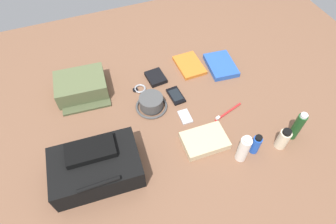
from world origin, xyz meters
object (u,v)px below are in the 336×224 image
(cell_phone, at_px, (176,96))
(deodorant_spray, at_px, (256,144))
(toiletry_pouch, at_px, (81,86))
(lotion_bottle, at_px, (283,139))
(toothpaste_tube, at_px, (244,149))
(wristwatch, at_px, (139,89))
(folded_towel, at_px, (205,141))
(toothbrush, at_px, (227,113))
(travel_guidebook, at_px, (189,65))
(backpack, at_px, (96,167))
(paperback_novel, at_px, (221,65))
(wallet, at_px, (156,77))
(bucket_hat, at_px, (151,103))
(media_player, at_px, (185,117))
(shampoo_bottle, at_px, (297,126))

(cell_phone, bearing_deg, deodorant_spray, 116.17)
(toiletry_pouch, xyz_separation_m, lotion_bottle, (-0.78, 0.64, 0.01))
(toothpaste_tube, xyz_separation_m, wristwatch, (0.30, -0.54, -0.07))
(cell_phone, height_order, folded_towel, folded_towel)
(toiletry_pouch, distance_m, toothbrush, 0.75)
(toiletry_pouch, height_order, lotion_bottle, lotion_bottle)
(cell_phone, relative_size, folded_towel, 0.59)
(cell_phone, distance_m, folded_towel, 0.31)
(deodorant_spray, bearing_deg, lotion_bottle, 171.34)
(travel_guidebook, xyz_separation_m, toothbrush, (-0.04, 0.37, -0.00))
(toothpaste_tube, bearing_deg, wristwatch, -61.37)
(lotion_bottle, bearing_deg, backpack, -10.94)
(wristwatch, bearing_deg, paperback_novel, -179.93)
(wallet, bearing_deg, paperback_novel, 168.39)
(travel_guidebook, distance_m, folded_towel, 0.51)
(bucket_hat, bearing_deg, backpack, 38.97)
(wristwatch, bearing_deg, folded_towel, 113.35)
(toiletry_pouch, xyz_separation_m, toothpaste_tube, (-0.58, 0.63, 0.03))
(toiletry_pouch, xyz_separation_m, wallet, (-0.39, 0.04, -0.03))
(backpack, relative_size, wristwatch, 5.21)
(wristwatch, bearing_deg, deodorant_spray, 124.68)
(deodorant_spray, distance_m, media_player, 0.36)
(bucket_hat, xyz_separation_m, toothpaste_tube, (-0.27, 0.41, 0.04))
(paperback_novel, bearing_deg, wallet, -6.48)
(shampoo_bottle, height_order, wallet, shampoo_bottle)
(wristwatch, xyz_separation_m, folded_towel, (-0.18, 0.42, 0.01))
(deodorant_spray, xyz_separation_m, toothbrush, (0.01, -0.23, -0.05))
(toothbrush, bearing_deg, wallet, -54.52)
(folded_towel, bearing_deg, bucket_hat, -60.79)
(toiletry_pouch, distance_m, lotion_bottle, 1.01)
(toiletry_pouch, relative_size, paperback_novel, 1.24)
(toothpaste_tube, xyz_separation_m, folded_towel, (0.12, -0.12, -0.06))
(travel_guidebook, bearing_deg, bucket_hat, 34.59)
(backpack, xyz_separation_m, wallet, (-0.41, -0.44, -0.05))
(backpack, relative_size, bucket_hat, 2.32)
(toothpaste_tube, bearing_deg, lotion_bottle, 177.41)
(deodorant_spray, bearing_deg, toothpaste_tube, 8.08)
(toothpaste_tube, bearing_deg, travel_guidebook, -91.91)
(toothpaste_tube, distance_m, cell_phone, 0.46)
(bucket_hat, distance_m, travel_guidebook, 0.36)
(toothpaste_tube, bearing_deg, wallet, -72.05)
(toothpaste_tube, distance_m, wristwatch, 0.62)
(backpack, bearing_deg, shampoo_bottle, 171.48)
(toothpaste_tube, height_order, wallet, toothpaste_tube)
(toothbrush, bearing_deg, lotion_bottle, 119.53)
(shampoo_bottle, distance_m, deodorant_spray, 0.21)
(shampoo_bottle, xyz_separation_m, travel_guidebook, (0.26, -0.60, -0.07))
(folded_towel, bearing_deg, paperback_novel, -125.56)
(toiletry_pouch, xyz_separation_m, cell_phone, (-0.44, 0.20, -0.04))
(toothpaste_tube, bearing_deg, cell_phone, -72.67)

